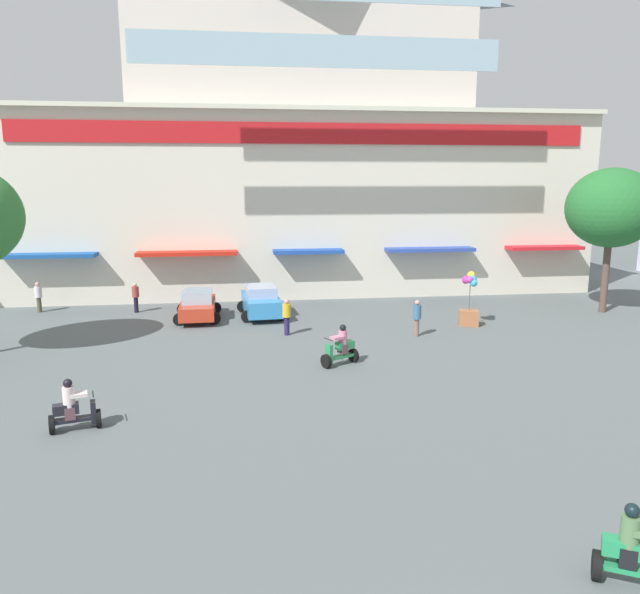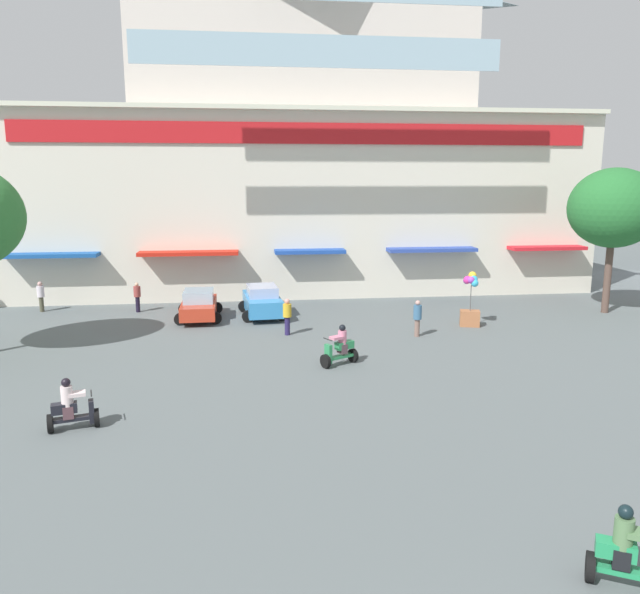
{
  "view_description": "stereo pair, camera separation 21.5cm",
  "coord_description": "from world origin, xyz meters",
  "px_view_note": "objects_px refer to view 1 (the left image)",
  "views": [
    {
      "loc": [
        -3.93,
        -4.43,
        6.93
      ],
      "look_at": [
        -0.74,
        19.65,
        2.18
      ],
      "focal_mm": 34.48,
      "sensor_mm": 36.0,
      "label": 1
    },
    {
      "loc": [
        -3.71,
        -4.46,
        6.93
      ],
      "look_at": [
        -0.74,
        19.65,
        2.18
      ],
      "focal_mm": 34.48,
      "sensor_mm": 36.0,
      "label": 2
    }
  ],
  "objects_px": {
    "plaza_tree_1": "(611,208)",
    "pedestrian_1": "(417,316)",
    "scooter_rider_8": "(73,409)",
    "pedestrian_4": "(136,296)",
    "parked_car_0": "(198,305)",
    "pedestrian_2": "(287,315)",
    "balloon_vendor_cart": "(469,302)",
    "parked_car_1": "(261,301)",
    "scooter_rider_3": "(341,348)",
    "pedestrian_3": "(38,295)",
    "scooter_rider_4": "(634,553)"
  },
  "relations": [
    {
      "from": "scooter_rider_8",
      "to": "scooter_rider_4",
      "type": "bearing_deg",
      "value": -36.09
    },
    {
      "from": "scooter_rider_3",
      "to": "plaza_tree_1",
      "type": "bearing_deg",
      "value": 25.83
    },
    {
      "from": "plaza_tree_1",
      "to": "pedestrian_2",
      "type": "height_order",
      "value": "plaza_tree_1"
    },
    {
      "from": "pedestrian_3",
      "to": "pedestrian_4",
      "type": "height_order",
      "value": "pedestrian_3"
    },
    {
      "from": "parked_car_0",
      "to": "scooter_rider_8",
      "type": "xyz_separation_m",
      "value": [
        -2.57,
        -13.35,
        -0.12
      ]
    },
    {
      "from": "scooter_rider_3",
      "to": "pedestrian_1",
      "type": "relative_size",
      "value": 0.95
    },
    {
      "from": "pedestrian_2",
      "to": "balloon_vendor_cart",
      "type": "distance_m",
      "value": 8.7
    },
    {
      "from": "parked_car_0",
      "to": "pedestrian_2",
      "type": "distance_m",
      "value": 5.48
    },
    {
      "from": "plaza_tree_1",
      "to": "pedestrian_3",
      "type": "height_order",
      "value": "plaza_tree_1"
    },
    {
      "from": "parked_car_1",
      "to": "scooter_rider_3",
      "type": "height_order",
      "value": "parked_car_1"
    },
    {
      "from": "scooter_rider_3",
      "to": "parked_car_0",
      "type": "bearing_deg",
      "value": 124.7
    },
    {
      "from": "scooter_rider_3",
      "to": "pedestrian_3",
      "type": "relative_size",
      "value": 0.97
    },
    {
      "from": "scooter_rider_3",
      "to": "balloon_vendor_cart",
      "type": "xyz_separation_m",
      "value": [
        7.04,
        5.32,
        0.48
      ]
    },
    {
      "from": "parked_car_1",
      "to": "pedestrian_3",
      "type": "relative_size",
      "value": 2.48
    },
    {
      "from": "scooter_rider_4",
      "to": "pedestrian_3",
      "type": "relative_size",
      "value": 0.96
    },
    {
      "from": "balloon_vendor_cart",
      "to": "pedestrian_1",
      "type": "bearing_deg",
      "value": -152.17
    },
    {
      "from": "plaza_tree_1",
      "to": "scooter_rider_4",
      "type": "distance_m",
      "value": 24.36
    },
    {
      "from": "pedestrian_4",
      "to": "balloon_vendor_cart",
      "type": "xyz_separation_m",
      "value": [
        16.1,
        -5.07,
        0.25
      ]
    },
    {
      "from": "scooter_rider_3",
      "to": "pedestrian_1",
      "type": "xyz_separation_m",
      "value": [
        4.03,
        3.73,
        0.27
      ]
    },
    {
      "from": "scooter_rider_4",
      "to": "pedestrian_1",
      "type": "xyz_separation_m",
      "value": [
        1.15,
        16.94,
        0.29
      ]
    },
    {
      "from": "pedestrian_4",
      "to": "pedestrian_2",
      "type": "bearing_deg",
      "value": -37.48
    },
    {
      "from": "plaza_tree_1",
      "to": "parked_car_1",
      "type": "distance_m",
      "value": 18.38
    },
    {
      "from": "parked_car_1",
      "to": "pedestrian_1",
      "type": "height_order",
      "value": "pedestrian_1"
    },
    {
      "from": "scooter_rider_8",
      "to": "pedestrian_4",
      "type": "relative_size",
      "value": 0.97
    },
    {
      "from": "pedestrian_1",
      "to": "scooter_rider_3",
      "type": "bearing_deg",
      "value": -137.21
    },
    {
      "from": "pedestrian_3",
      "to": "pedestrian_1",
      "type": "bearing_deg",
      "value": -22.17
    },
    {
      "from": "parked_car_0",
      "to": "parked_car_1",
      "type": "height_order",
      "value": "parked_car_1"
    },
    {
      "from": "pedestrian_2",
      "to": "pedestrian_3",
      "type": "height_order",
      "value": "pedestrian_2"
    },
    {
      "from": "scooter_rider_8",
      "to": "balloon_vendor_cart",
      "type": "height_order",
      "value": "balloon_vendor_cart"
    },
    {
      "from": "parked_car_1",
      "to": "balloon_vendor_cart",
      "type": "height_order",
      "value": "balloon_vendor_cart"
    },
    {
      "from": "pedestrian_4",
      "to": "balloon_vendor_cart",
      "type": "bearing_deg",
      "value": -17.49
    },
    {
      "from": "parked_car_1",
      "to": "scooter_rider_8",
      "type": "xyz_separation_m",
      "value": [
        -5.7,
        -13.59,
        -0.18
      ]
    },
    {
      "from": "parked_car_1",
      "to": "pedestrian_3",
      "type": "height_order",
      "value": "pedestrian_3"
    },
    {
      "from": "scooter_rider_4",
      "to": "pedestrian_1",
      "type": "relative_size",
      "value": 0.94
    },
    {
      "from": "parked_car_0",
      "to": "pedestrian_4",
      "type": "relative_size",
      "value": 2.45
    },
    {
      "from": "balloon_vendor_cart",
      "to": "pedestrian_3",
      "type": "bearing_deg",
      "value": 164.66
    },
    {
      "from": "plaza_tree_1",
      "to": "pedestrian_2",
      "type": "relative_size",
      "value": 4.49
    },
    {
      "from": "scooter_rider_3",
      "to": "scooter_rider_8",
      "type": "height_order",
      "value": "scooter_rider_3"
    },
    {
      "from": "parked_car_0",
      "to": "scooter_rider_8",
      "type": "relative_size",
      "value": 2.53
    },
    {
      "from": "scooter_rider_3",
      "to": "scooter_rider_4",
      "type": "xyz_separation_m",
      "value": [
        2.89,
        -13.21,
        -0.02
      ]
    },
    {
      "from": "plaza_tree_1",
      "to": "scooter_rider_3",
      "type": "distance_m",
      "value": 17.45
    },
    {
      "from": "pedestrian_2",
      "to": "balloon_vendor_cart",
      "type": "bearing_deg",
      "value": 4.05
    },
    {
      "from": "pedestrian_4",
      "to": "balloon_vendor_cart",
      "type": "distance_m",
      "value": 16.88
    },
    {
      "from": "scooter_rider_8",
      "to": "pedestrian_4",
      "type": "bearing_deg",
      "value": 92.69
    },
    {
      "from": "balloon_vendor_cart",
      "to": "pedestrian_4",
      "type": "bearing_deg",
      "value": 162.51
    },
    {
      "from": "plaza_tree_1",
      "to": "pedestrian_1",
      "type": "height_order",
      "value": "plaza_tree_1"
    },
    {
      "from": "plaza_tree_1",
      "to": "scooter_rider_8",
      "type": "distance_m",
      "value": 26.93
    },
    {
      "from": "pedestrian_1",
      "to": "pedestrian_2",
      "type": "xyz_separation_m",
      "value": [
        -5.68,
        0.97,
        0.01
      ]
    },
    {
      "from": "parked_car_0",
      "to": "scooter_rider_4",
      "type": "height_order",
      "value": "scooter_rider_4"
    },
    {
      "from": "scooter_rider_3",
      "to": "pedestrian_2",
      "type": "bearing_deg",
      "value": 109.25
    }
  ]
}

